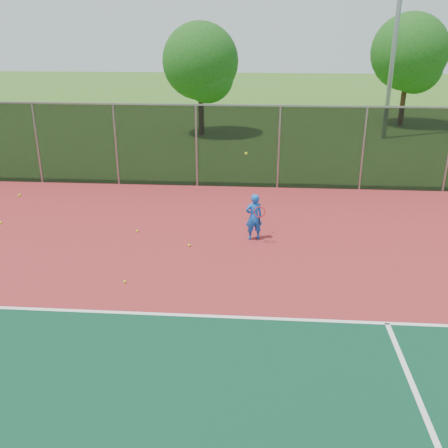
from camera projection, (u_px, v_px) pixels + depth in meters
name	position (u px, v px, depth m)	size (l,w,h in m)	color
ground	(297.00, 430.00, 7.47)	(120.00, 120.00, 0.00)	#35631C
court_apron	(290.00, 349.00, 9.32)	(30.00, 20.00, 0.02)	maroon
fence_back	(279.00, 147.00, 18.00)	(30.00, 0.06, 3.03)	black
tennis_player	(254.00, 217.00, 13.87)	(0.59, 0.64, 2.48)	blue
practice_ball_0	(189.00, 245.00, 13.62)	(0.07, 0.07, 0.07)	#D1E61A
practice_ball_1	(1.00, 223.00, 15.18)	(0.07, 0.07, 0.07)	#D1E61A
practice_ball_2	(19.00, 196.00, 17.56)	(0.07, 0.07, 0.07)	#D1E61A
practice_ball_3	(137.00, 231.00, 14.57)	(0.07, 0.07, 0.07)	#D1E61A
practice_ball_4	(125.00, 282.00, 11.69)	(0.07, 0.07, 0.07)	#D1E61A
practice_ball_5	(20.00, 195.00, 17.68)	(0.07, 0.07, 0.07)	#D1E61A
tree_back_left	(202.00, 65.00, 26.15)	(4.01, 4.01, 5.89)	#321C12
tree_back_mid	(411.00, 56.00, 28.54)	(4.35, 4.35, 6.40)	#321C12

